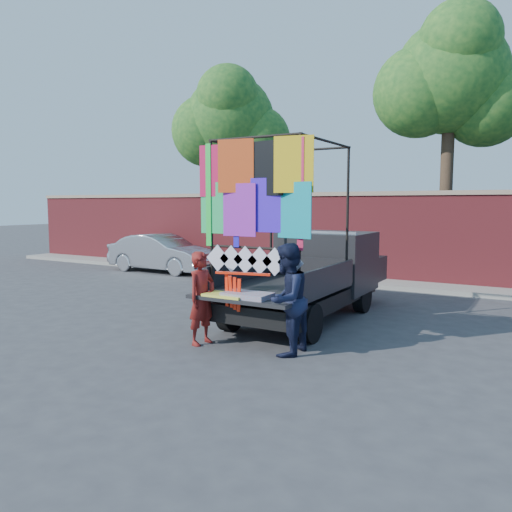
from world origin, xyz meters
The scene contains 10 objects.
ground centered at (0.00, 0.00, 0.00)m, with size 90.00×90.00×0.00m, color #38383A.
brick_wall centered at (0.00, 7.00, 1.33)m, with size 30.00×0.45×2.61m.
curb centered at (0.00, 6.30, 0.06)m, with size 30.00×1.20×0.12m, color gray.
tree_left centered at (-6.48, 8.12, 5.12)m, with size 4.20×3.30×7.05m.
tree_mid centered at (1.02, 8.12, 5.70)m, with size 4.20×3.30×7.73m.
pickup_truck centered at (-0.42, 2.14, 0.83)m, with size 2.09×5.26×3.31m.
sedan centered at (-7.43, 5.43, 0.62)m, with size 1.32×3.79×1.25m, color #B3B5BA.
woman centered at (-1.13, -0.86, 0.75)m, with size 0.55×0.36×1.50m, color maroon.
man centered at (0.31, -0.69, 0.84)m, with size 0.82×0.64×1.68m, color #141933.
streamer_bundle centered at (-0.51, -0.79, 1.01)m, with size 0.88×0.23×0.62m.
Camera 1 is at (3.60, -7.23, 2.26)m, focal length 35.00 mm.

